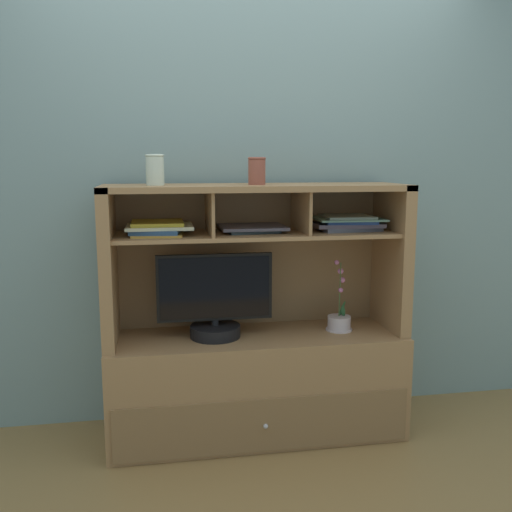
% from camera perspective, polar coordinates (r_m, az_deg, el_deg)
% --- Properties ---
extents(floor_plane, '(6.00, 6.00, 0.02)m').
position_cam_1_polar(floor_plane, '(3.24, -0.00, -17.31)').
color(floor_plane, olive).
rests_on(floor_plane, ground).
extents(back_wall, '(6.00, 0.02, 2.80)m').
position_cam_1_polar(back_wall, '(3.18, -0.91, 8.57)').
color(back_wall, '#7B9899').
rests_on(back_wall, ground).
extents(media_console, '(1.55, 0.55, 1.34)m').
position_cam_1_polar(media_console, '(3.08, -0.02, -10.19)').
color(media_console, '#A0764C').
rests_on(media_console, ground).
extents(tv_monitor, '(0.59, 0.26, 0.44)m').
position_cam_1_polar(tv_monitor, '(2.94, -4.16, -4.86)').
color(tv_monitor, black).
rests_on(tv_monitor, media_console).
extents(potted_orchid, '(0.14, 0.14, 0.38)m').
position_cam_1_polar(potted_orchid, '(3.11, 8.38, -6.43)').
color(potted_orchid, silver).
rests_on(potted_orchid, media_console).
extents(magazine_stack_left, '(0.37, 0.31, 0.08)m').
position_cam_1_polar(magazine_stack_left, '(3.04, 9.22, 3.33)').
color(magazine_stack_left, slate).
rests_on(magazine_stack_left, media_console).
extents(magazine_stack_centre, '(0.33, 0.31, 0.07)m').
position_cam_1_polar(magazine_stack_centre, '(2.87, -9.84, 2.81)').
color(magazine_stack_centre, gold).
rests_on(magazine_stack_centre, media_console).
extents(magazine_stack_right, '(0.34, 0.29, 0.03)m').
position_cam_1_polar(magazine_stack_right, '(2.95, -0.47, 2.81)').
color(magazine_stack_right, '#2A373E').
rests_on(magazine_stack_right, media_console).
extents(ceramic_vase, '(0.09, 0.09, 0.15)m').
position_cam_1_polar(ceramic_vase, '(2.84, -10.14, 8.56)').
color(ceramic_vase, silver).
rests_on(ceramic_vase, media_console).
extents(accent_vase, '(0.09, 0.09, 0.14)m').
position_cam_1_polar(accent_vase, '(2.87, 0.09, 8.58)').
color(accent_vase, brown).
rests_on(accent_vase, media_console).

